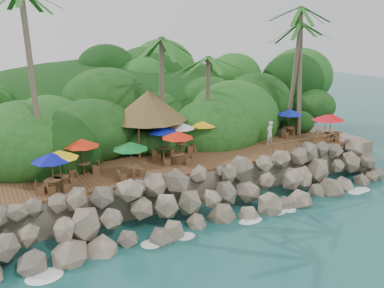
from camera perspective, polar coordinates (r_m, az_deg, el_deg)
ground at (r=25.27m, az=6.65°, el=-10.80°), size 140.00×140.00×0.00m
land_base at (r=38.15m, az=-7.22°, el=0.29°), size 32.00×25.20×2.10m
jungle_hill at (r=45.26m, az=-10.68°, el=1.30°), size 44.80×28.00×15.40m
seawall at (r=26.28m, az=4.21°, el=-6.86°), size 29.00×4.00×2.30m
terrace at (r=29.12m, az=0.00°, el=-2.27°), size 26.00×5.00×0.20m
jungle_foliage at (r=37.56m, az=-6.60°, el=-1.62°), size 44.00×16.00×12.00m
foam_line at (r=25.48m, az=6.26°, el=-10.48°), size 25.20×0.80×0.06m
palms at (r=30.04m, az=-1.89°, el=17.23°), size 30.79×7.01×13.19m
palapa at (r=30.35m, az=-6.05°, el=5.41°), size 5.63×5.63×4.60m
dining_clusters at (r=28.37m, az=0.19°, el=1.58°), size 23.77×5.38×2.37m
railing at (r=32.18m, az=15.88°, el=0.22°), size 7.20×0.10×1.00m
waiter at (r=32.97m, az=10.77°, el=1.54°), size 0.78×0.61×1.88m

